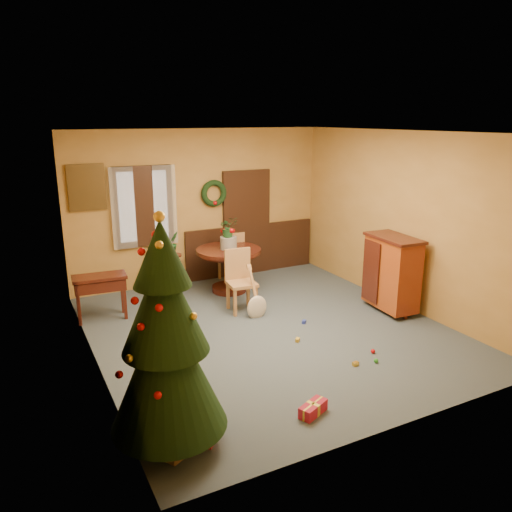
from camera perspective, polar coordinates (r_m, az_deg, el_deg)
room_envelope at (r=9.69m, az=-5.06°, el=3.74°), size 5.50×5.50×5.50m
dining_table at (r=9.06m, az=-3.13°, el=-0.66°), size 1.17×1.17×0.81m
urn at (r=8.97m, az=-3.16°, el=1.51°), size 0.30×0.30×0.22m
centerpiece_plant at (r=8.90m, az=-3.19°, el=3.34°), size 0.33×0.28×0.36m
chair_near at (r=8.20m, az=-1.85°, el=-2.52°), size 0.48×0.48×1.02m
chair_far at (r=9.61m, az=-2.77°, el=0.09°), size 0.45×0.45×0.99m
guitar at (r=7.92m, az=0.10°, el=-4.27°), size 0.49×0.61×0.79m
plant_stand at (r=8.94m, az=-9.38°, el=-1.62°), size 0.30×0.30×0.77m
stand_plant at (r=8.81m, az=-9.52°, el=1.46°), size 0.27×0.25×0.41m
christmas_tree at (r=4.77m, az=-10.27°, el=-9.44°), size 1.12×1.12×2.32m
writing_desk at (r=8.18m, az=-17.39°, el=-3.33°), size 0.84×0.47×0.72m
sideboard at (r=8.40m, az=15.25°, el=-1.73°), size 0.59×1.02×1.26m
gift_a at (r=5.13m, az=-9.03°, el=-20.60°), size 0.39×0.35×0.17m
gift_b at (r=5.24m, az=-5.90°, el=-19.25°), size 0.32×0.32×0.23m
gift_c at (r=6.47m, az=-8.60°, el=-12.49°), size 0.31×0.26×0.14m
gift_d at (r=5.66m, az=6.54°, el=-16.95°), size 0.39×0.28×0.13m
toy_a at (r=7.86m, az=5.51°, el=-7.50°), size 0.09×0.09×0.05m
toy_b at (r=6.83m, az=13.56°, el=-11.55°), size 0.06×0.06×0.06m
toy_c at (r=7.25m, az=4.77°, el=-9.54°), size 0.09×0.09×0.05m
toy_d at (r=7.07m, az=13.22°, el=-10.55°), size 0.06×0.06×0.06m
toy_e at (r=6.71m, az=11.30°, el=-11.99°), size 0.08×0.06×0.05m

